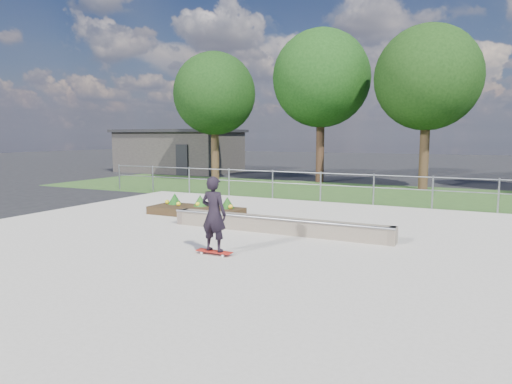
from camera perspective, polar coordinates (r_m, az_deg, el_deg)
ground at (r=10.84m, az=-4.47°, el=-6.60°), size 120.00×120.00×0.00m
grass_verge at (r=20.93m, az=11.02°, el=-0.08°), size 30.00×8.00×0.02m
concrete_slab at (r=10.83m, az=-4.47°, el=-6.44°), size 15.00×15.00×0.06m
fence at (r=17.50m, az=8.08°, el=1.12°), size 20.06×0.06×1.20m
building at (r=33.30m, az=-9.53°, el=5.14°), size 8.40×5.40×3.00m
tree_far_left at (r=25.90m, az=-5.22°, el=12.10°), size 4.55×4.55×7.15m
tree_mid_left at (r=25.50m, az=8.16°, el=13.84°), size 5.25×5.25×8.25m
tree_mid_right at (r=23.34m, az=20.65°, el=13.18°), size 4.90×4.90×7.70m
grind_ledge at (r=11.81m, az=2.62°, el=-4.14°), size 6.00×0.44×0.43m
planter_bed at (r=14.61m, az=-7.40°, el=-2.11°), size 3.00×1.20×0.61m
skateboarder at (r=9.55m, az=-5.30°, el=-2.80°), size 0.80×0.40×1.66m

